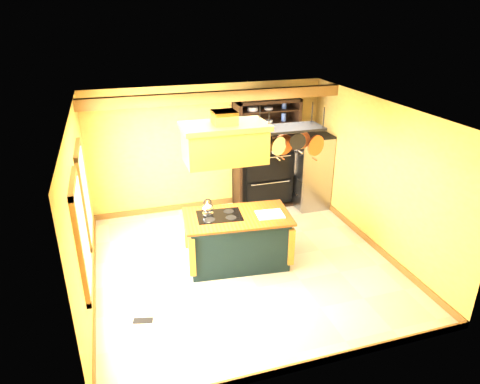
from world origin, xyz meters
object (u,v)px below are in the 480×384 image
range_hood (225,141)px  refrigerator (309,172)px  pot_rack (291,135)px  kitchen_island (237,239)px  hutch (265,165)px

range_hood → refrigerator: (2.42, 1.84, -1.44)m
range_hood → pot_rack: bearing=0.0°
kitchen_island → pot_rack: bearing=5.8°
refrigerator → hutch: (-0.93, 0.34, 0.13)m
range_hood → hutch: (1.49, 2.18, -1.31)m
refrigerator → hutch: hutch is taller
kitchen_island → range_hood: 1.77m
range_hood → pot_rack: same height
kitchen_island → range_hood: range_hood is taller
hutch → kitchen_island: bearing=-120.7°
kitchen_island → refrigerator: 2.90m
kitchen_island → pot_rack: pot_rack is taller
hutch → range_hood: bearing=-124.3°
range_hood → pot_rack: (1.11, 0.00, -0.00)m
refrigerator → pot_rack: bearing=-125.3°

